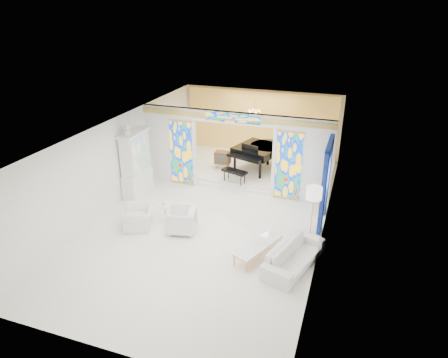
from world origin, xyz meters
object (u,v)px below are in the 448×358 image
at_px(grand_piano, 262,150).
at_px(tv_console, 223,158).
at_px(china_cabinet, 136,164).
at_px(coffee_table, 258,246).
at_px(armchair_right, 181,220).
at_px(sofa, 294,256).
at_px(armchair_left, 139,217).

xyz_separation_m(grand_piano, tv_console, (-1.54, -0.46, -0.35)).
relative_size(china_cabinet, coffee_table, 1.57).
bearing_deg(armchair_right, tv_console, 171.05).
bearing_deg(sofa, armchair_right, 96.77).
bearing_deg(coffee_table, armchair_left, 174.85).
xyz_separation_m(sofa, grand_piano, (-2.36, 5.91, 0.67)).
bearing_deg(armchair_left, sofa, 60.54).
height_order(armchair_left, tv_console, tv_console).
bearing_deg(armchair_right, china_cabinet, -139.10).
distance_m(china_cabinet, tv_console, 3.73).
bearing_deg(grand_piano, sofa, -50.72).
xyz_separation_m(armchair_left, tv_console, (1.04, 4.98, 0.32)).
height_order(grand_piano, tv_console, grand_piano).
relative_size(coffee_table, grand_piano, 0.55).
bearing_deg(armchair_right, armchair_left, -96.21).
bearing_deg(china_cabinet, armchair_left, -59.36).
xyz_separation_m(armchair_left, sofa, (4.94, -0.47, -0.01)).
height_order(china_cabinet, coffee_table, china_cabinet).
bearing_deg(grand_piano, coffee_table, -59.33).
distance_m(china_cabinet, armchair_right, 3.32).
bearing_deg(armchair_left, coffee_table, 60.82).
bearing_deg(armchair_left, tv_console, 144.12).
height_order(armchair_left, grand_piano, grand_piano).
bearing_deg(tv_console, grand_piano, 15.06).
relative_size(china_cabinet, armchair_right, 3.17).
relative_size(armchair_left, coffee_table, 0.59).
relative_size(armchair_left, armchair_right, 1.19).
bearing_deg(tv_console, china_cabinet, -129.37).
bearing_deg(armchair_left, armchair_right, 72.71).
distance_m(armchair_left, tv_console, 5.10).
bearing_deg(grand_piano, tv_console, -145.99).
bearing_deg(china_cabinet, sofa, -22.36).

